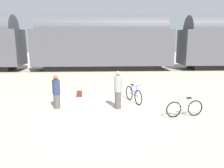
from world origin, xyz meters
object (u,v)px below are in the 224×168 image
Objects in this scene: bicycle_blue at (134,95)px; person_in_navy at (56,92)px; person_in_grey at (118,90)px; freight_train at (103,42)px; bicycle_silver at (185,108)px; backpack at (79,94)px.

person_in_navy is at bearing -167.77° from bicycle_blue.
bicycle_blue is 0.94× the size of person_in_grey.
freight_train reaches higher than person_in_grey.
person_in_navy is 2.90m from person_in_grey.
bicycle_silver is 1.05× the size of person_in_navy.
person_in_grey reaches higher than bicycle_silver.
person_in_navy is at bearing 166.22° from bicycle_silver.
person_in_grey is (0.63, -12.56, -1.99)m from freight_train.
bicycle_silver is at bearing -49.81° from bicycle_blue.
bicycle_blue reaches higher than backpack.
freight_train is 14.41m from bicycle_silver.
person_in_navy reaches higher than backpack.
bicycle_silver reaches higher than backpack.
person_in_grey reaches higher than person_in_navy.
backpack is at bearing 157.98° from bicycle_blue.
backpack is (-1.41, -10.39, -2.72)m from freight_train.
backpack is at bearing 27.30° from person_in_navy.
bicycle_blue is at bearing -82.53° from freight_train.
person_in_navy is 2.27m from backpack.
person_in_grey is (-2.75, 1.21, 0.53)m from bicycle_silver.
bicycle_blue is (1.52, -11.57, -2.49)m from freight_train.
freight_train is at bearing 97.47° from bicycle_blue.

